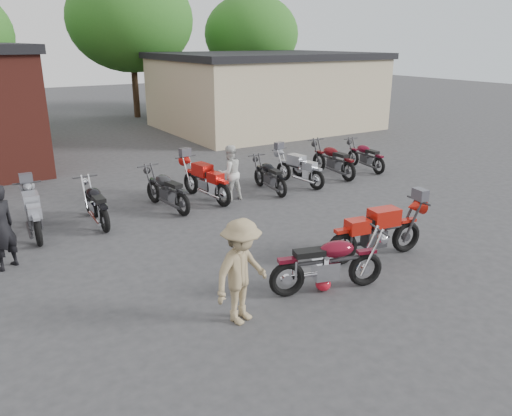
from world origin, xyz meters
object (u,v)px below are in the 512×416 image
person_tan (241,272)px  row_bike_5 (269,174)px  row_bike_4 (205,179)px  sportbike (378,229)px  row_bike_8 (365,154)px  row_bike_3 (166,188)px  row_bike_7 (333,158)px  row_bike_1 (33,211)px  vintage_motorcycle (330,260)px  row_bike_2 (95,202)px  row_bike_6 (299,167)px  person_dark (1,228)px  helmet (323,284)px  person_light (229,173)px

person_tan → row_bike_5: 7.43m
row_bike_5 → row_bike_4: bearing=86.9°
sportbike → row_bike_8: size_ratio=1.18×
row_bike_3 → row_bike_8: 7.63m
row_bike_3 → row_bike_5: row_bike_3 is taller
person_tan → row_bike_7: (7.26, 6.30, -0.27)m
row_bike_1 → row_bike_8: (11.02, 0.47, -0.04)m
person_tan → row_bike_3: person_tan is taller
vintage_motorcycle → row_bike_1: bearing=141.5°
vintage_motorcycle → row_bike_2: size_ratio=1.08×
row_bike_6 → row_bike_8: (3.16, 0.33, -0.02)m
person_dark → row_bike_4: 5.80m
vintage_motorcycle → person_dark: bearing=155.9°
person_tan → row_bike_1: bearing=91.4°
vintage_motorcycle → row_bike_7: (5.38, 6.26, -0.00)m
row_bike_6 → row_bike_7: size_ratio=0.93×
row_bike_6 → row_bike_7: (1.62, 0.27, 0.04)m
vintage_motorcycle → row_bike_1: 7.13m
person_dark → person_tan: person_tan is taller
person_tan → row_bike_2: (-0.76, 5.91, -0.32)m
row_bike_2 → row_bike_7: size_ratio=0.92×
person_dark → row_bike_1: bearing=-150.9°
sportbike → row_bike_2: sportbike is taller
row_bike_1 → person_dark: bearing=157.3°
vintage_motorcycle → person_tan: person_tan is taller
row_bike_7 → row_bike_8: row_bike_7 is taller
row_bike_8 → row_bike_7: bearing=95.8°
vintage_motorcycle → row_bike_8: size_ratio=1.12×
row_bike_2 → row_bike_3: size_ratio=0.96×
person_tan → row_bike_4: person_tan is taller
sportbike → helmet: sportbike is taller
row_bike_1 → row_bike_2: row_bike_1 is taller
row_bike_3 → row_bike_7: (6.09, 0.27, 0.03)m
row_bike_5 → person_dark: bearing=107.2°
row_bike_4 → row_bike_7: size_ratio=1.02×
row_bike_5 → sportbike: bearing=176.1°
row_bike_1 → row_bike_2: 1.45m
row_bike_1 → row_bike_4: 4.66m
row_bike_1 → row_bike_8: 11.03m
person_dark → row_bike_7: bearing=156.8°
person_light → person_dark: bearing=13.4°
row_bike_6 → vintage_motorcycle: bearing=138.2°
vintage_motorcycle → row_bike_6: (3.76, 5.99, -0.04)m
person_dark → row_bike_2: (2.27, 1.67, -0.31)m
row_bike_4 → row_bike_7: (4.83, 0.11, -0.01)m
sportbike → row_bike_3: bearing=123.8°
row_bike_3 → row_bike_7: bearing=-96.5°
row_bike_3 → row_bike_8: size_ratio=1.08×
person_dark → row_bike_1: person_dark is taller
person_tan → row_bike_3: (1.18, 6.03, -0.30)m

